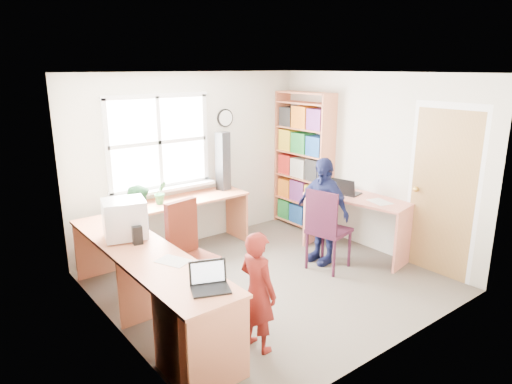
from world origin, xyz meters
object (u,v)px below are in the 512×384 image
bookshelf (303,165)px  person_navy (322,211)px  l_desk (182,287)px  person_red (258,292)px  laptop_right (346,191)px  right_desk (358,212)px  laptop_left (209,282)px  person_green (142,233)px  cd_tower (223,161)px  wooden_chair (326,227)px  crt_monitor (125,219)px  swivel_chair (190,258)px  potted_plant (161,193)px

bookshelf → person_navy: (-0.73, -1.13, -0.31)m
l_desk → person_red: 0.78m
l_desk → laptop_right: laptop_right is taller
l_desk → person_red: bearing=-59.1°
right_desk → person_red: person_red is taller
bookshelf → laptop_right: (-0.22, -1.06, -0.15)m
right_desk → laptop_left: laptop_left is taller
l_desk → person_green: (0.17, 1.26, 0.13)m
laptop_left → cd_tower: cd_tower is taller
right_desk → bookshelf: (0.15, 1.24, 0.42)m
laptop_right → person_red: size_ratio=0.35×
person_navy → person_green: bearing=-116.7°
wooden_chair → person_green: (-1.90, 1.14, 0.02)m
l_desk → laptop_right: size_ratio=7.54×
laptop_left → crt_monitor: bearing=115.5°
swivel_chair → cd_tower: 1.94m
person_navy → cd_tower: bearing=-162.3°
bookshelf → person_red: (-2.56, -2.13, -0.45)m
swivel_chair → potted_plant: swivel_chair is taller
right_desk → person_green: 2.83m
crt_monitor → person_green: (0.36, 0.45, -0.38)m
right_desk → person_red: 2.57m
crt_monitor → person_red: crt_monitor is taller
cd_tower → person_red: (-1.29, -2.45, -0.61)m
person_green → person_navy: size_ratio=0.84×
cd_tower → swivel_chair: bearing=-148.1°
laptop_right → person_green: 2.72m
wooden_chair → cd_tower: cd_tower is taller
laptop_left → person_navy: (2.32, 1.00, -0.11)m
laptop_left → person_red: 0.55m
l_desk → person_navy: 2.26m
crt_monitor → person_navy: bearing=3.5°
swivel_chair → laptop_right: size_ratio=2.77×
laptop_right → potted_plant: (-2.09, 1.28, 0.05)m
l_desk → bookshelf: (2.96, 1.47, 0.55)m
right_desk → laptop_left: bearing=-174.1°
l_desk → swivel_chair: (0.40, 0.53, 0.01)m
l_desk → person_red: (0.40, -0.66, 0.10)m
laptop_right → right_desk: bearing=-172.9°
right_desk → bookshelf: size_ratio=0.70×
crt_monitor → person_green: bearing=65.7°
person_red → cd_tower: bearing=-34.7°
potted_plant → person_red: (-0.26, -2.35, -0.34)m
wooden_chair → cd_tower: (-0.38, 1.67, 0.60)m
bookshelf → person_navy: bearing=-122.8°
swivel_chair → bookshelf: bearing=9.2°
person_navy → swivel_chair: bearing=-98.6°
person_red → laptop_left: bearing=83.2°
cd_tower → person_green: cd_tower is taller
laptop_left → laptop_right: bearing=42.6°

